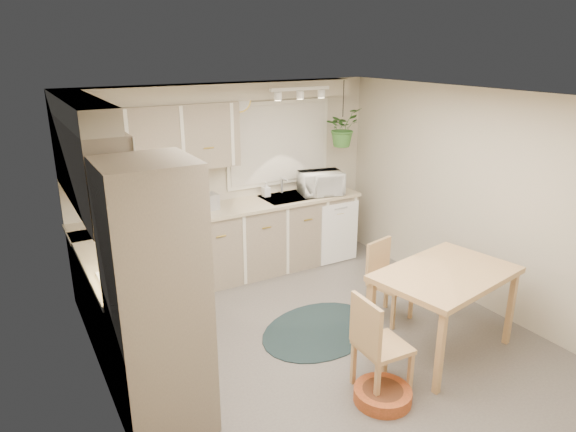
% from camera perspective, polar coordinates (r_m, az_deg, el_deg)
% --- Properties ---
extents(floor, '(4.20, 4.20, 0.00)m').
position_cam_1_polar(floor, '(5.32, 3.43, -13.56)').
color(floor, '#67605B').
rests_on(floor, ground).
extents(ceiling, '(4.20, 4.20, 0.00)m').
position_cam_1_polar(ceiling, '(4.53, 4.02, 13.11)').
color(ceiling, white).
rests_on(ceiling, wall_back).
extents(wall_back, '(4.00, 0.04, 2.40)m').
position_cam_1_polar(wall_back, '(6.57, -6.46, 4.08)').
color(wall_back, '#BAB099').
rests_on(wall_back, floor).
extents(wall_front, '(4.00, 0.04, 2.40)m').
position_cam_1_polar(wall_front, '(3.42, 23.92, -11.63)').
color(wall_front, '#BAB099').
rests_on(wall_front, floor).
extents(wall_left, '(0.04, 4.20, 2.40)m').
position_cam_1_polar(wall_left, '(4.12, -20.36, -5.95)').
color(wall_left, '#BAB099').
rests_on(wall_left, floor).
extents(wall_right, '(0.04, 4.20, 2.40)m').
position_cam_1_polar(wall_right, '(6.09, 19.62, 1.94)').
color(wall_right, '#BAB099').
rests_on(wall_right, floor).
extents(base_cab_left, '(0.60, 1.85, 0.90)m').
position_cam_1_polar(base_cab_left, '(5.26, -17.96, -9.30)').
color(base_cab_left, gray).
rests_on(base_cab_left, floor).
extents(base_cab_back, '(3.60, 0.60, 0.90)m').
position_cam_1_polar(base_cab_back, '(6.46, -6.78, -3.17)').
color(base_cab_back, gray).
rests_on(base_cab_back, floor).
extents(counter_left, '(0.64, 1.89, 0.04)m').
position_cam_1_polar(counter_left, '(5.07, -18.37, -4.56)').
color(counter_left, beige).
rests_on(counter_left, base_cab_left).
extents(counter_back, '(3.64, 0.64, 0.04)m').
position_cam_1_polar(counter_back, '(6.30, -6.90, 0.78)').
color(counter_back, beige).
rests_on(counter_back, base_cab_back).
extents(oven_stack, '(0.65, 0.65, 2.10)m').
position_cam_1_polar(oven_stack, '(3.90, -14.37, -9.16)').
color(oven_stack, gray).
rests_on(oven_stack, floor).
extents(wall_oven_face, '(0.02, 0.56, 0.58)m').
position_cam_1_polar(wall_oven_face, '(3.98, -9.91, -8.23)').
color(wall_oven_face, white).
rests_on(wall_oven_face, oven_stack).
extents(upper_cab_left, '(0.35, 2.00, 0.75)m').
position_cam_1_polar(upper_cab_left, '(4.90, -21.29, 5.49)').
color(upper_cab_left, gray).
rests_on(upper_cab_left, wall_left).
extents(upper_cab_back, '(2.00, 0.35, 0.75)m').
position_cam_1_polar(upper_cab_back, '(5.96, -14.92, 8.24)').
color(upper_cab_back, gray).
rests_on(upper_cab_back, wall_back).
extents(soffit_left, '(0.30, 2.00, 0.20)m').
position_cam_1_polar(soffit_left, '(4.82, -22.25, 10.94)').
color(soffit_left, '#BAB099').
rests_on(soffit_left, wall_left).
extents(soffit_back, '(3.60, 0.30, 0.20)m').
position_cam_1_polar(soffit_back, '(6.17, -8.01, 13.47)').
color(soffit_back, '#BAB099').
rests_on(soffit_back, wall_back).
extents(cooktop, '(0.52, 0.58, 0.02)m').
position_cam_1_polar(cooktop, '(4.54, -16.72, -6.77)').
color(cooktop, white).
rests_on(cooktop, counter_left).
extents(range_hood, '(0.40, 0.60, 0.14)m').
position_cam_1_polar(range_hood, '(4.37, -17.52, -1.41)').
color(range_hood, white).
rests_on(range_hood, upper_cab_left).
extents(window_blinds, '(1.40, 0.02, 1.00)m').
position_cam_1_polar(window_blinds, '(6.76, -0.99, 8.08)').
color(window_blinds, white).
rests_on(window_blinds, wall_back).
extents(window_frame, '(1.50, 0.02, 1.10)m').
position_cam_1_polar(window_frame, '(6.77, -1.03, 8.09)').
color(window_frame, beige).
rests_on(window_frame, wall_back).
extents(sink, '(0.70, 0.48, 0.10)m').
position_cam_1_polar(sink, '(6.69, 0.16, 1.81)').
color(sink, '#B0B2B8').
rests_on(sink, counter_back).
extents(dishwasher_front, '(0.58, 0.02, 0.83)m').
position_cam_1_polar(dishwasher_front, '(6.91, 5.76, -1.90)').
color(dishwasher_front, white).
rests_on(dishwasher_front, base_cab_back).
extents(track_light_bar, '(0.80, 0.04, 0.04)m').
position_cam_1_polar(track_light_bar, '(6.22, 1.36, 13.95)').
color(track_light_bar, white).
rests_on(track_light_bar, ceiling).
extents(wall_clock, '(0.30, 0.03, 0.30)m').
position_cam_1_polar(wall_clock, '(6.43, -5.42, 12.69)').
color(wall_clock, '#E8C752').
rests_on(wall_clock, wall_back).
extents(dining_table, '(1.45, 1.10, 0.82)m').
position_cam_1_polar(dining_table, '(5.19, 16.76, -10.05)').
color(dining_table, tan).
rests_on(dining_table, floor).
extents(chair_left, '(0.44, 0.44, 0.89)m').
position_cam_1_polar(chair_left, '(4.50, 10.53, -13.76)').
color(chair_left, tan).
rests_on(chair_left, floor).
extents(chair_back, '(0.48, 0.48, 0.85)m').
position_cam_1_polar(chair_back, '(5.60, 11.37, -7.21)').
color(chair_back, tan).
rests_on(chair_back, floor).
extents(braided_rug, '(1.57, 1.35, 0.01)m').
position_cam_1_polar(braided_rug, '(5.47, 3.49, -12.54)').
color(braided_rug, black).
rests_on(braided_rug, floor).
extents(pet_bed, '(0.51, 0.51, 0.11)m').
position_cam_1_polar(pet_bed, '(4.59, 10.45, -18.96)').
color(pet_bed, '#C65027').
rests_on(pet_bed, floor).
extents(microwave, '(0.61, 0.42, 0.37)m').
position_cam_1_polar(microwave, '(6.76, 3.69, 3.95)').
color(microwave, white).
rests_on(microwave, counter_back).
extents(soap_bottle, '(0.10, 0.20, 0.09)m').
position_cam_1_polar(soap_bottle, '(6.67, -2.46, 2.51)').
color(soap_bottle, white).
rests_on(soap_bottle, counter_back).
extents(hanging_plant, '(0.58, 0.61, 0.39)m').
position_cam_1_polar(hanging_plant, '(6.82, 6.05, 9.29)').
color(hanging_plant, '#36692A').
rests_on(hanging_plant, ceiling).
extents(coffee_maker, '(0.17, 0.21, 0.30)m').
position_cam_1_polar(coffee_maker, '(5.95, -16.19, 0.84)').
color(coffee_maker, black).
rests_on(coffee_maker, counter_back).
extents(toaster, '(0.33, 0.21, 0.19)m').
position_cam_1_polar(toaster, '(6.20, -9.22, 1.50)').
color(toaster, '#B0B2B8').
rests_on(toaster, counter_back).
extents(knife_block, '(0.10, 0.10, 0.21)m').
position_cam_1_polar(knife_block, '(6.21, -9.62, 1.62)').
color(knife_block, tan).
rests_on(knife_block, counter_back).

